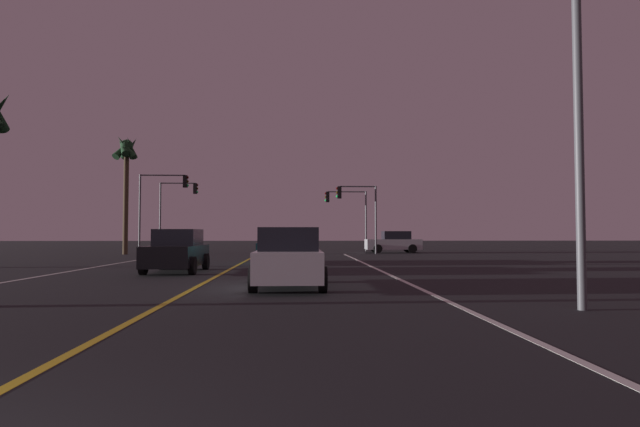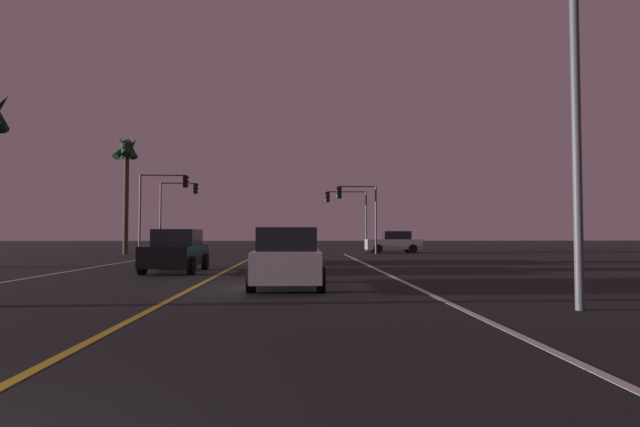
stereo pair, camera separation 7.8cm
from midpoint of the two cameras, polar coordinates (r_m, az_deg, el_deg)
lane_edge_right at (r=17.09m, az=8.90°, el=-7.37°), size 0.16×40.72×0.01m
lane_edge_left at (r=19.14m, az=-31.58°, el=-6.52°), size 0.16×40.72×0.01m
lane_center_divider at (r=17.01m, az=-12.55°, el=-7.37°), size 0.16×40.72×0.01m
car_oncoming at (r=20.90m, az=-15.93°, el=-4.12°), size 2.02×4.30×1.70m
car_lead_same_lane at (r=14.42m, az=-3.68°, el=-5.09°), size 2.02×4.30×1.70m
car_crossing_side at (r=40.35m, az=8.28°, el=-3.23°), size 4.30×2.02×1.70m
car_ahead_far at (r=26.02m, az=-5.00°, el=-3.81°), size 2.02×4.30×1.70m
traffic_light_near_right at (r=37.86m, az=4.06°, el=1.19°), size 3.06×0.36×5.09m
traffic_light_near_left at (r=38.96m, az=-17.39°, el=2.01°), size 3.62×0.36×5.87m
traffic_light_far_right at (r=43.30m, az=2.86°, el=0.85°), size 3.62×0.36×5.15m
traffic_light_far_left at (r=44.33m, az=-15.80°, el=1.43°), size 3.23×0.36×5.83m
street_lamp_right_near at (r=11.61m, az=24.63°, el=13.60°), size 2.18×0.44×7.26m
palm_tree_left_far at (r=39.69m, az=-21.09°, el=5.78°), size 2.03×2.14×8.76m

